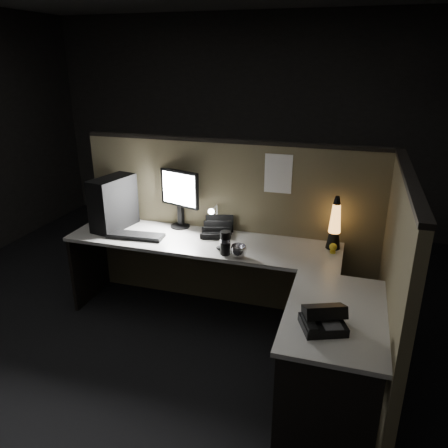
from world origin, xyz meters
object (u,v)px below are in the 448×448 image
(pc_tower, at_px, (113,203))
(desk_phone, at_px, (323,319))
(keyboard, at_px, (136,236))
(lava_lamp, at_px, (335,227))
(monitor, at_px, (180,193))

(pc_tower, relative_size, desk_phone, 1.57)
(keyboard, height_order, lava_lamp, lava_lamp)
(pc_tower, distance_m, keyboard, 0.39)
(pc_tower, xyz_separation_m, monitor, (0.55, 0.20, 0.08))
(pc_tower, bearing_deg, lava_lamp, 14.71)
(pc_tower, height_order, keyboard, pc_tower)
(pc_tower, bearing_deg, monitor, 31.07)
(keyboard, distance_m, desk_phone, 1.87)
(lava_lamp, height_order, desk_phone, lava_lamp)
(keyboard, relative_size, lava_lamp, 1.11)
(pc_tower, bearing_deg, keyboard, -17.01)
(lava_lamp, bearing_deg, monitor, 176.32)
(keyboard, relative_size, desk_phone, 1.64)
(keyboard, xyz_separation_m, desk_phone, (1.65, -0.89, 0.04))
(monitor, bearing_deg, pc_tower, -142.85)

